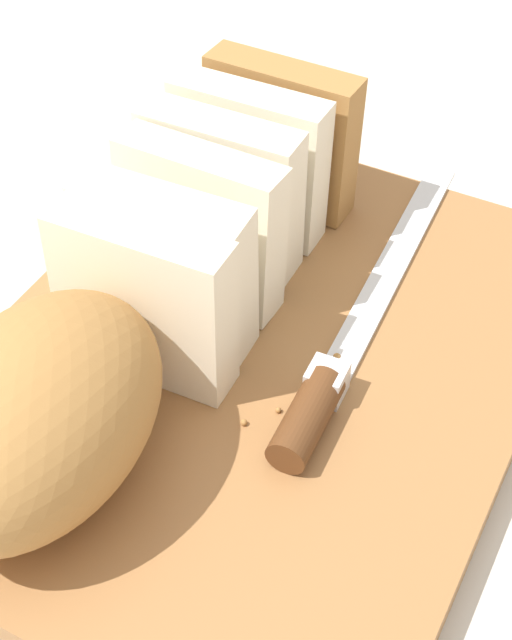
% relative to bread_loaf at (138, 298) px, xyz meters
% --- Properties ---
extents(ground_plane, '(3.00, 3.00, 0.00)m').
position_rel_bread_loaf_xyz_m(ground_plane, '(0.03, -0.06, -0.07)').
color(ground_plane, beige).
extents(cutting_board, '(0.41, 0.31, 0.02)m').
position_rel_bread_loaf_xyz_m(cutting_board, '(0.03, -0.06, -0.06)').
color(cutting_board, '#9E6B3D').
rests_on(cutting_board, ground_plane).
extents(bread_loaf, '(0.36, 0.11, 0.10)m').
position_rel_bread_loaf_xyz_m(bread_loaf, '(0.00, 0.00, 0.00)').
color(bread_loaf, '#A8753D').
rests_on(bread_loaf, cutting_board).
extents(bread_knife, '(0.28, 0.03, 0.02)m').
position_rel_bread_loaf_xyz_m(bread_knife, '(0.03, -0.10, -0.04)').
color(bread_knife, silver).
rests_on(bread_knife, cutting_board).
extents(crumb_near_knife, '(0.00, 0.00, 0.00)m').
position_rel_bread_loaf_xyz_m(crumb_near_knife, '(0.05, -0.10, -0.05)').
color(crumb_near_knife, '#A8753D').
rests_on(crumb_near_knife, cutting_board).
extents(crumb_near_loaf, '(0.00, 0.00, 0.00)m').
position_rel_bread_loaf_xyz_m(crumb_near_loaf, '(-0.00, -0.08, -0.05)').
color(crumb_near_loaf, '#A8753D').
rests_on(crumb_near_loaf, cutting_board).
extents(crumb_stray_left, '(0.00, 0.00, 0.00)m').
position_rel_bread_loaf_xyz_m(crumb_stray_left, '(-0.02, -0.07, -0.05)').
color(crumb_stray_left, '#A8753D').
rests_on(crumb_stray_left, cutting_board).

